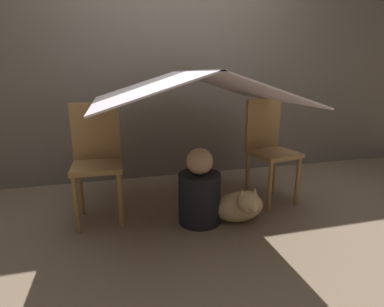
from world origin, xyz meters
name	(u,v)px	position (x,y,z in m)	size (l,w,h in m)	color
ground_plane	(198,220)	(0.00, 0.00, 0.00)	(8.80, 8.80, 0.00)	#7A6651
wall_back	(168,62)	(0.00, 1.15, 1.25)	(7.00, 0.05, 2.50)	#6B6056
chair_left	(97,157)	(-0.74, 0.24, 0.51)	(0.37, 0.37, 0.91)	olive
chair_right	(269,146)	(0.73, 0.24, 0.51)	(0.43, 0.43, 0.91)	olive
sheet_canopy	(192,87)	(0.00, 0.18, 1.03)	(1.49, 1.36, 0.24)	silver
person_front	(199,192)	(0.01, -0.03, 0.25)	(0.33, 0.33, 0.60)	black
dog	(241,206)	(0.31, -0.14, 0.15)	(0.40, 0.36, 0.33)	tan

